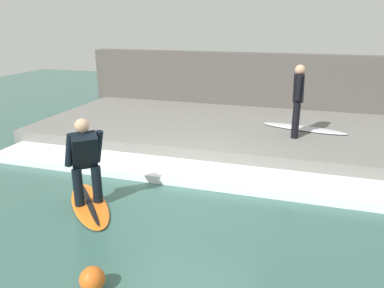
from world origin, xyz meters
name	(u,v)px	position (x,y,z in m)	size (l,w,h in m)	color
ground_plane	(185,187)	(0.00, 0.00, 0.00)	(28.00, 28.00, 0.00)	#386056
concrete_ledge	(223,130)	(3.25, 0.00, 0.19)	(4.40, 9.50, 0.39)	slate
back_wall	(241,85)	(5.70, 0.00, 1.00)	(0.50, 9.98, 1.99)	#544F49
wave_foam_crest	(193,173)	(0.51, 0.00, 0.07)	(1.06, 9.03, 0.15)	white
surfboard_riding	(89,205)	(-1.18, 1.29, 0.03)	(1.68, 1.58, 0.07)	orange
surfer_riding	(85,158)	(-1.18, 1.29, 0.86)	(0.60, 0.59, 1.45)	black
surfer_waiting_near	(298,97)	(2.61, -1.82, 1.31)	(0.56, 0.26, 1.64)	black
surfboard_waiting_near	(304,128)	(3.25, -2.02, 0.42)	(0.89, 2.10, 0.06)	silver
marker_buoy	(92,279)	(-2.96, 0.14, 0.15)	(0.29, 0.29, 0.29)	orange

